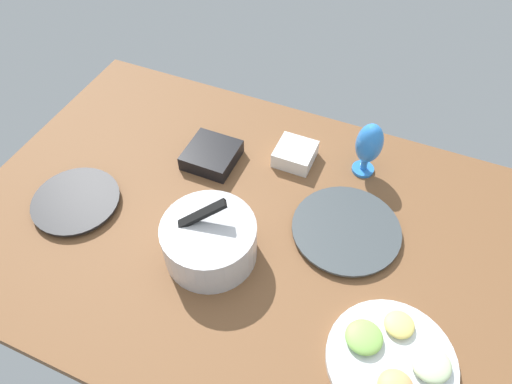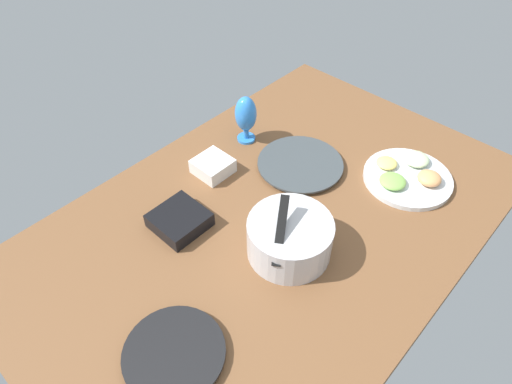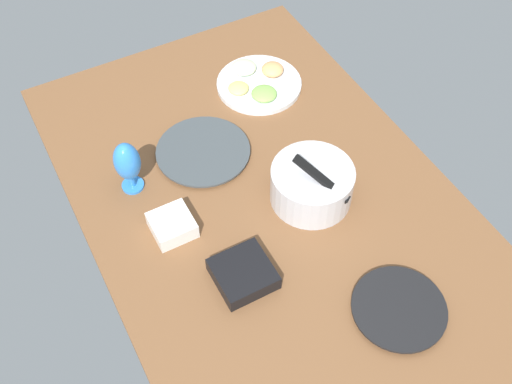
{
  "view_description": "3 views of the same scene",
  "coord_description": "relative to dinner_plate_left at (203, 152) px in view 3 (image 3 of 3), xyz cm",
  "views": [
    {
      "loc": [
        -30.5,
        68.33,
        105.59
      ],
      "look_at": [
        2.01,
        -7.27,
        6.87
      ],
      "focal_mm": 33.02,
      "sensor_mm": 36.0,
      "label": 1
    },
    {
      "loc": [
        71.83,
        59.22,
        104.37
      ],
      "look_at": [
        0.66,
        -7.13,
        6.87
      ],
      "focal_mm": 31.69,
      "sensor_mm": 36.0,
      "label": 2
    },
    {
      "loc": [
        97.0,
        -55.77,
        143.5
      ],
      "look_at": [
        2.2,
        -4.39,
        6.87
      ],
      "focal_mm": 42.98,
      "sensor_mm": 36.0,
      "label": 3
    }
  ],
  "objects": [
    {
      "name": "ground_plane",
      "position": [
        23.82,
        9.09,
        -3.0
      ],
      "size": [
        160.0,
        104.0,
        4.0
      ],
      "primitive_type": "cube",
      "color": "brown"
    },
    {
      "name": "dinner_plate_left",
      "position": [
        0.0,
        0.0,
        0.0
      ],
      "size": [
        29.55,
        29.55,
        1.93
      ],
      "color": "silver",
      "rests_on": "ground_plane"
    },
    {
      "name": "dinner_plate_right",
      "position": [
        73.36,
        20.9,
        0.07
      ],
      "size": [
        24.72,
        24.72,
        2.07
      ],
      "color": "#4C4C51",
      "rests_on": "ground_plane"
    },
    {
      "name": "mixing_bowl",
      "position": [
        30.64,
        20.57,
        5.33
      ],
      "size": [
        24.26,
        24.11,
        17.99
      ],
      "color": "silver",
      "rests_on": "ground_plane"
    },
    {
      "name": "fruit_platter",
      "position": [
        -19.58,
        30.31,
        0.67
      ],
      "size": [
        29.23,
        29.23,
        5.47
      ],
      "color": "silver",
      "rests_on": "ground_plane"
    },
    {
      "name": "hurricane_glass_blue",
      "position": [
        1.73,
        -24.19,
        9.67
      ],
      "size": [
        7.8,
        7.8,
        18.14
      ],
      "color": "#3182E4",
      "rests_on": "ground_plane"
    },
    {
      "name": "square_bowl_black",
      "position": [
        45.62,
        -9.8,
        1.63
      ],
      "size": [
        14.99,
        14.99,
        4.74
      ],
      "color": "black",
      "rests_on": "ground_plane"
    },
    {
      "name": "square_bowl_white",
      "position": [
        22.24,
        -20.09,
        1.85
      ],
      "size": [
        11.47,
        11.47,
        5.13
      ],
      "color": "white",
      "rests_on": "ground_plane"
    }
  ]
}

